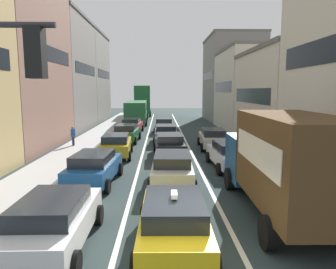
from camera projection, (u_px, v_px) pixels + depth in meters
The scene contains 22 objects.
ground_plane at pixel (180, 263), 7.94m from camera, with size 140.00×140.00×0.00m, color #293737.
sidewalk_left at pixel (89, 139), 27.57m from camera, with size 2.60×64.00×0.14m, color #ABABAB.
lane_stripe_left at pixel (147, 140), 27.70m from camera, with size 0.16×60.00×0.01m, color silver.
lane_stripe_right at pixel (185, 140), 27.78m from camera, with size 0.16×60.00×0.01m, color silver.
building_row_left at pixel (35, 71), 28.92m from camera, with size 7.20×43.90×12.99m.
building_row_right at pixel (270, 82), 29.76m from camera, with size 7.20×43.90×11.92m.
removalist_box_truck at pixel (283, 160), 10.68m from camera, with size 2.82×7.75×3.58m.
taxi_centre_lane_front at pixel (174, 221), 8.57m from camera, with size 2.12×4.33×1.66m.
sedan_left_lane_front at pixel (54, 220), 8.63m from camera, with size 2.07×4.30×1.49m.
sedan_centre_lane_second at pixel (172, 168), 14.49m from camera, with size 2.18×4.36×1.49m.
wagon_left_lane_second at pixel (94, 167), 14.63m from camera, with size 2.27×4.40×1.49m.
hatchback_centre_lane_third at pixel (169, 144), 20.76m from camera, with size 2.20×4.37×1.49m.
sedan_left_lane_third at pixel (116, 145), 20.65m from camera, with size 2.23×4.38×1.49m.
coupe_centre_lane_fourth at pixel (166, 133), 26.18m from camera, with size 2.08×4.31×1.49m.
sedan_left_lane_fourth at pixel (127, 132), 26.56m from camera, with size 2.25×4.39×1.49m.
sedan_centre_lane_fifth at pixel (164, 125), 32.52m from camera, with size 2.14×4.34×1.49m.
sedan_left_lane_fifth at pixel (132, 125), 32.18m from camera, with size 2.26×4.40×1.49m.
sedan_right_lane_behind_truck at pixel (230, 154), 17.55m from camera, with size 2.22×4.38×1.49m.
wagon_right_lane_far at pixel (213, 138), 23.53m from camera, with size 2.21×4.37×1.49m.
bus_mid_queue_primary at pixel (137, 110), 41.10m from camera, with size 3.02×10.56×2.90m.
bus_far_queue_secondary at pixel (142, 99), 54.38m from camera, with size 3.15×10.60×5.06m.
pedestrian_near_kerb at pixel (73, 135), 24.00m from camera, with size 0.34×0.54×1.66m.
Camera 1 is at (-0.48, -7.40, 4.33)m, focal length 33.63 mm.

